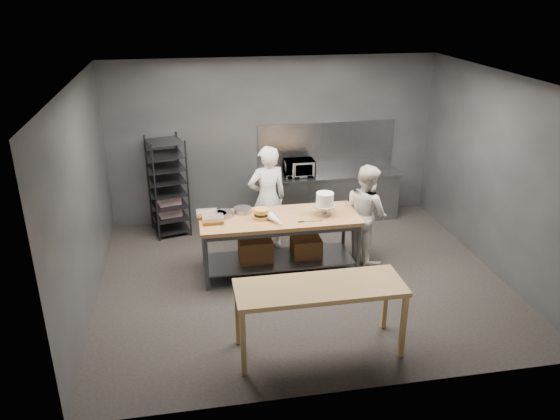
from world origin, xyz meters
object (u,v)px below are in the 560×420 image
Objects in this scene: chef_right at (366,213)px; work_table at (278,237)px; layer_cake at (261,214)px; near_counter at (320,292)px; chef_behind at (267,199)px; microwave at (299,168)px; frosted_cake_stand at (325,201)px; speed_rack at (168,187)px.

work_table is at bearing 77.73° from chef_right.
chef_right reaches higher than layer_cake.
near_counter is 2.87m from chef_behind.
frosted_cake_stand reaches higher than microwave.
speed_rack is at bearing -178.06° from microwave.
chef_right is at bearing 6.75° from work_table.
microwave reaches higher than near_counter.
microwave is 1.54× the size of frosted_cake_stand.
near_counter is 8.97× the size of layer_cake.
chef_behind is at bearing 130.29° from frosted_cake_stand.
speed_rack reaches higher than near_counter.
microwave is (0.58, 3.90, 0.24)m from near_counter.
near_counter is 3.69× the size of microwave.
speed_rack is 1.87m from chef_behind.
frosted_cake_stand reaches higher than near_counter.
microwave is at bearing 4.64° from chef_right.
speed_rack is 3.48m from chef_right.
near_counter is (0.13, -2.05, 0.24)m from work_table.
chef_right is at bearing -27.23° from speed_rack.
chef_right is (1.48, -0.64, -0.10)m from chef_behind.
microwave is 2.12m from layer_cake.
layer_cake is (-0.23, -0.85, 0.10)m from chef_behind.
work_table is at bearing 82.30° from chef_behind.
chef_behind is (1.61, -0.95, 0.04)m from speed_rack.
frosted_cake_stand reaches higher than layer_cake.
layer_cake is at bearing 101.12° from near_counter.
work_table reaches higher than near_counter.
speed_rack is at bearing 133.17° from work_table.
speed_rack is 2.99m from frosted_cake_stand.
speed_rack is 7.85× the size of layer_cake.
speed_rack is at bearing 127.57° from layer_cake.
speed_rack is 2.37m from microwave.
chef_behind is at bearing -126.04° from microwave.
near_counter is at bearing -105.89° from frosted_cake_stand.
chef_right is (1.44, 0.17, 0.22)m from work_table.
speed_rack is (-1.65, 1.76, 0.28)m from work_table.
speed_rack reaches higher than frosted_cake_stand.
speed_rack is 0.98× the size of chef_behind.
microwave is 2.43× the size of layer_cake.
chef_behind is at bearing -30.50° from speed_rack.
speed_rack is at bearing 142.24° from frosted_cake_stand.
near_counter is 1.26× the size of chef_right.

